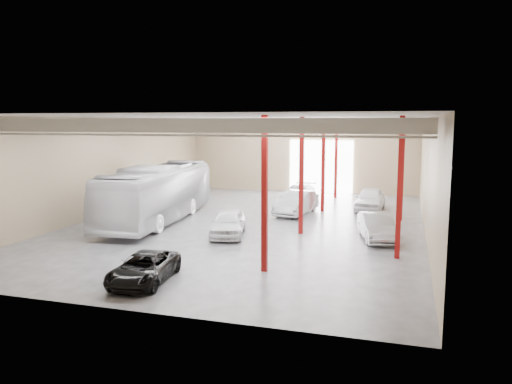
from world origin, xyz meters
The scene contains 8 objects.
depot_shell centered at (0.13, 0.48, 4.98)m, with size 22.12×32.12×7.06m.
coach_bus centered at (-6.25, -1.01, 1.92)m, with size 3.22×13.76×3.83m, color silver.
black_sedan centered at (-0.61, -13.00, 0.61)m, with size 2.03×4.40×1.22m, color black.
car_row_a centered at (-0.21, -3.80, 0.79)m, with size 1.86×4.62×1.57m, color silver.
car_row_b centered at (2.19, 4.11, 0.85)m, with size 1.81×5.18×1.71m, color silver.
car_row_c centered at (1.25, 9.31, 0.75)m, with size 2.09×5.15×1.50m, color slate.
car_right_near centered at (8.30, -2.34, 0.77)m, with size 1.62×4.65×1.53m, color #A0A1A5.
car_right_far centered at (7.21, 7.51, 0.86)m, with size 2.02×5.02×1.71m, color white.
Camera 1 is at (9.79, -31.02, 6.70)m, focal length 35.00 mm.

